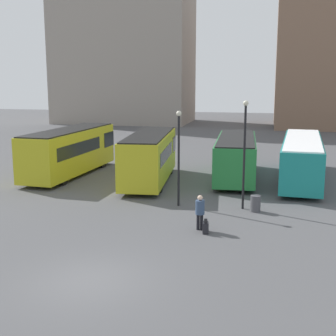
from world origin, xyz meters
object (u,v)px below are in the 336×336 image
object	(u,v)px
bus_3	(302,157)
suitcase	(206,228)
bus_2	(236,156)
trash_bin	(255,204)
bus_1	(150,156)
lamp_post_0	(179,150)
bus_0	(70,150)
lamp_post_1	(245,146)
traveler	(200,209)

from	to	relation	value
bus_3	suitcase	world-z (taller)	bus_3
bus_2	trash_bin	world-z (taller)	bus_2
suitcase	bus_3	bearing A→B (deg)	-30.44
bus_1	lamp_post_0	size ratio (longest dim) A/B	1.83
suitcase	bus_0	bearing A→B (deg)	36.99
suitcase	lamp_post_0	bearing A→B (deg)	16.87
lamp_post_1	trash_bin	size ratio (longest dim) A/B	6.66
suitcase	lamp_post_0	size ratio (longest dim) A/B	0.14
bus_3	lamp_post_1	distance (m)	8.84
lamp_post_1	bus_2	bearing A→B (deg)	97.03
traveler	trash_bin	distance (m)	4.28
bus_1	suitcase	size ratio (longest dim) A/B	13.06
traveler	lamp_post_0	size ratio (longest dim) A/B	0.32
bus_0	bus_2	bearing A→B (deg)	-79.84
lamp_post_0	bus_0	bearing A→B (deg)	144.37
traveler	bus_1	bearing A→B (deg)	18.09
bus_0	trash_bin	bearing A→B (deg)	-113.73
bus_3	trash_bin	world-z (taller)	bus_3
bus_2	lamp_post_0	size ratio (longest dim) A/B	1.92
traveler	bus_3	bearing A→B (deg)	-32.41
traveler	trash_bin	xyz separation A→B (m)	(2.37, 3.53, -0.53)
bus_0	lamp_post_0	distance (m)	11.26
trash_bin	suitcase	bearing A→B (deg)	-117.49
bus_2	traveler	size ratio (longest dim) A/B	6.08
suitcase	trash_bin	size ratio (longest dim) A/B	0.84
bus_0	traveler	world-z (taller)	bus_0
bus_2	suitcase	world-z (taller)	bus_2
bus_1	bus_3	bearing A→B (deg)	-80.23
suitcase	lamp_post_0	world-z (taller)	lamp_post_0
bus_0	bus_3	size ratio (longest dim) A/B	0.84
lamp_post_0	bus_3	bearing A→B (deg)	49.80
traveler	suitcase	size ratio (longest dim) A/B	2.26
bus_0	bus_3	world-z (taller)	bus_0
bus_0	traveler	size ratio (longest dim) A/B	6.27
bus_0	lamp_post_1	size ratio (longest dim) A/B	1.79
bus_1	lamp_post_1	bearing A→B (deg)	-134.84
bus_2	bus_3	distance (m)	4.38
bus_2	bus_3	xyz separation A→B (m)	(4.37, 0.22, 0.01)
bus_2	traveler	xyz separation A→B (m)	(-0.74, -11.66, -0.58)
traveler	bus_0	bearing A→B (deg)	37.27
bus_3	suitcase	size ratio (longest dim) A/B	16.86
bus_2	trash_bin	xyz separation A→B (m)	(1.62, -8.13, -1.11)
lamp_post_0	lamp_post_1	xyz separation A→B (m)	(3.42, 0.14, 0.29)
bus_0	suitcase	size ratio (longest dim) A/B	14.17
suitcase	lamp_post_0	xyz separation A→B (m)	(-2.05, 4.20, 2.79)
suitcase	lamp_post_1	xyz separation A→B (m)	(1.38, 4.34, 3.08)
bus_1	traveler	size ratio (longest dim) A/B	5.78
bus_2	trash_bin	bearing A→B (deg)	-171.56
bus_1	bus_2	world-z (taller)	bus_1
bus_0	trash_bin	world-z (taller)	bus_0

